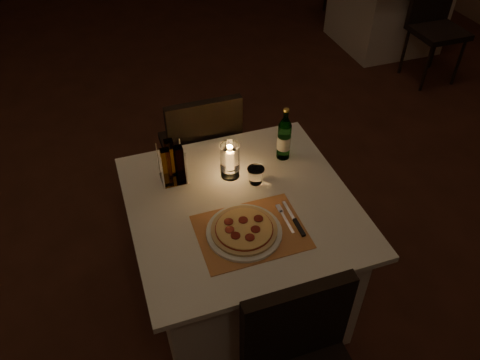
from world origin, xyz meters
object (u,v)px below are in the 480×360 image
object	(u,v)px
neighbor_table_right	(387,8)
plate	(244,232)
water_bottle	(284,138)
main_table	(241,254)
hurricane_candle	(230,158)
pizza	(244,229)
chair_far	(202,145)
tumbler	(256,175)

from	to	relation	value
neighbor_table_right	plate	bearing A→B (deg)	-132.37
plate	water_bottle	xyz separation A→B (m)	(0.35, 0.43, 0.10)
main_table	plate	distance (m)	0.42
water_bottle	hurricane_candle	size ratio (longest dim) A/B	1.57
hurricane_candle	pizza	bearing A→B (deg)	-99.10
hurricane_candle	neighbor_table_right	size ratio (longest dim) A/B	0.18
plate	neighbor_table_right	bearing A→B (deg)	47.63
plate	pizza	bearing A→B (deg)	151.20
main_table	hurricane_candle	bearing A→B (deg)	87.06
pizza	neighbor_table_right	distance (m)	3.69
main_table	neighbor_table_right	bearing A→B (deg)	46.25
water_bottle	hurricane_candle	distance (m)	0.30
main_table	chair_far	distance (m)	0.74
plate	hurricane_candle	world-z (taller)	hurricane_candle
main_table	plate	bearing A→B (deg)	-105.52
chair_far	plate	bearing A→B (deg)	-93.20
main_table	chair_far	xyz separation A→B (m)	(0.00, 0.71, 0.18)
tumbler	neighbor_table_right	distance (m)	3.37
chair_far	pizza	distance (m)	0.92
main_table	pizza	distance (m)	0.44
water_bottle	neighbor_table_right	xyz separation A→B (m)	(2.12, 2.29, -0.48)
pizza	hurricane_candle	xyz separation A→B (m)	(0.06, 0.38, 0.08)
tumbler	water_bottle	world-z (taller)	water_bottle
chair_far	water_bottle	world-z (taller)	water_bottle
main_table	pizza	bearing A→B (deg)	-105.57
pizza	hurricane_candle	bearing A→B (deg)	80.90
plate	neighbor_table_right	world-z (taller)	plate
chair_far	hurricane_candle	bearing A→B (deg)	-88.89
tumbler	water_bottle	bearing A→B (deg)	34.46
neighbor_table_right	water_bottle	bearing A→B (deg)	-132.82
plate	tumbler	bearing A→B (deg)	61.41
plate	tumbler	xyz separation A→B (m)	(0.16, 0.29, 0.03)
plate	hurricane_candle	distance (m)	0.39
chair_far	tumbler	distance (m)	0.66
water_bottle	hurricane_candle	bearing A→B (deg)	-170.40
main_table	plate	size ratio (longest dim) A/B	3.12
main_table	tumbler	xyz separation A→B (m)	(0.11, 0.11, 0.41)
chair_far	water_bottle	bearing A→B (deg)	-56.99
water_bottle	chair_far	bearing A→B (deg)	123.01
tumbler	chair_far	bearing A→B (deg)	100.20
pizza	neighbor_table_right	world-z (taller)	pizza
plate	neighbor_table_right	distance (m)	3.69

